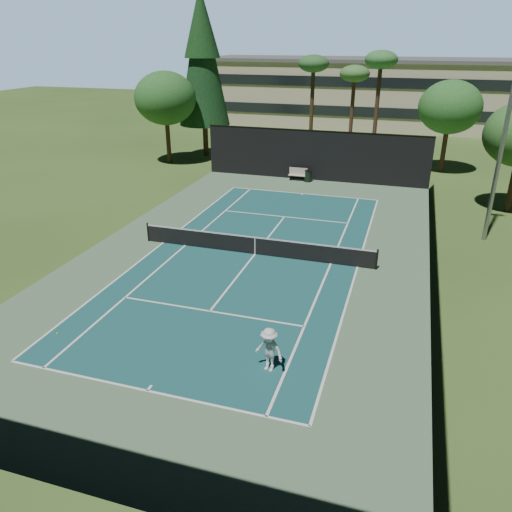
# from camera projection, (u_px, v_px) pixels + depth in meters

# --- Properties ---
(ground) EXTENTS (160.00, 160.00, 0.00)m
(ground) POSITION_uv_depth(u_px,v_px,m) (255.00, 254.00, 26.90)
(ground) COLOR #375620
(ground) RESTS_ON ground
(apron_slab) EXTENTS (18.00, 32.00, 0.01)m
(apron_slab) POSITION_uv_depth(u_px,v_px,m) (255.00, 254.00, 26.89)
(apron_slab) COLOR #50724F
(apron_slab) RESTS_ON ground
(court_surface) EXTENTS (10.97, 23.77, 0.01)m
(court_surface) POSITION_uv_depth(u_px,v_px,m) (255.00, 254.00, 26.89)
(court_surface) COLOR #184E4E
(court_surface) RESTS_ON ground
(court_lines) EXTENTS (11.07, 23.87, 0.01)m
(court_lines) POSITION_uv_depth(u_px,v_px,m) (255.00, 254.00, 26.89)
(court_lines) COLOR white
(court_lines) RESTS_ON ground
(tennis_net) EXTENTS (12.90, 0.10, 1.10)m
(tennis_net) POSITION_uv_depth(u_px,v_px,m) (255.00, 245.00, 26.67)
(tennis_net) COLOR black
(tennis_net) RESTS_ON ground
(fence) EXTENTS (18.04, 32.05, 4.03)m
(fence) POSITION_uv_depth(u_px,v_px,m) (255.00, 219.00, 26.14)
(fence) COLOR black
(fence) RESTS_ON ground
(player) EXTENTS (1.21, 0.89, 1.67)m
(player) POSITION_uv_depth(u_px,v_px,m) (269.00, 350.00, 17.25)
(player) COLOR silver
(player) RESTS_ON ground
(tennis_ball_a) EXTENTS (0.08, 0.08, 0.08)m
(tennis_ball_a) POSITION_uv_depth(u_px,v_px,m) (57.00, 334.00, 19.66)
(tennis_ball_a) COLOR #CEEF36
(tennis_ball_a) RESTS_ON ground
(tennis_ball_b) EXTENTS (0.07, 0.07, 0.07)m
(tennis_ball_b) POSITION_uv_depth(u_px,v_px,m) (215.00, 243.00, 28.32)
(tennis_ball_b) COLOR yellow
(tennis_ball_b) RESTS_ON ground
(tennis_ball_c) EXTENTS (0.08, 0.08, 0.08)m
(tennis_ball_c) POSITION_uv_depth(u_px,v_px,m) (282.00, 244.00, 28.17)
(tennis_ball_c) COLOR #B4CE2E
(tennis_ball_c) RESTS_ON ground
(tennis_ball_d) EXTENTS (0.07, 0.07, 0.07)m
(tennis_ball_d) POSITION_uv_depth(u_px,v_px,m) (166.00, 222.00, 31.43)
(tennis_ball_d) COLOR #BDDD32
(tennis_ball_d) RESTS_ON ground
(park_bench) EXTENTS (1.50, 0.45, 1.02)m
(park_bench) POSITION_uv_depth(u_px,v_px,m) (298.00, 174.00, 40.55)
(park_bench) COLOR beige
(park_bench) RESTS_ON ground
(trash_bin) EXTENTS (0.56, 0.56, 0.95)m
(trash_bin) POSITION_uv_depth(u_px,v_px,m) (308.00, 176.00, 40.16)
(trash_bin) COLOR black
(trash_bin) RESTS_ON ground
(pine_tree) EXTENTS (4.80, 4.80, 15.00)m
(pine_tree) POSITION_uv_depth(u_px,v_px,m) (202.00, 51.00, 45.54)
(pine_tree) COLOR #4D3621
(pine_tree) RESTS_ON ground
(palm_a) EXTENTS (2.80, 2.80, 9.32)m
(palm_a) POSITION_uv_depth(u_px,v_px,m) (313.00, 68.00, 45.10)
(palm_a) COLOR #3F2E1B
(palm_a) RESTS_ON ground
(palm_b) EXTENTS (2.80, 2.80, 8.42)m
(palm_b) POSITION_uv_depth(u_px,v_px,m) (354.00, 77.00, 46.23)
(palm_b) COLOR #47311E
(palm_b) RESTS_ON ground
(palm_c) EXTENTS (2.80, 2.80, 9.77)m
(palm_c) POSITION_uv_depth(u_px,v_px,m) (381.00, 64.00, 42.42)
(palm_c) COLOR #462E1E
(palm_c) RESTS_ON ground
(decid_tree_a) EXTENTS (5.12, 5.12, 7.62)m
(decid_tree_a) POSITION_uv_depth(u_px,v_px,m) (450.00, 107.00, 41.19)
(decid_tree_a) COLOR #4E3021
(decid_tree_a) RESTS_ON ground
(decid_tree_c) EXTENTS (5.44, 5.44, 8.09)m
(decid_tree_c) POSITION_uv_depth(u_px,v_px,m) (165.00, 98.00, 44.12)
(decid_tree_c) COLOR #4A311F
(decid_tree_c) RESTS_ON ground
(campus_building) EXTENTS (40.50, 12.50, 8.30)m
(campus_building) POSITION_uv_depth(u_px,v_px,m) (360.00, 91.00, 65.36)
(campus_building) COLOR beige
(campus_building) RESTS_ON ground
(light_pole) EXTENTS (0.90, 0.25, 12.22)m
(light_pole) POSITION_uv_depth(u_px,v_px,m) (506.00, 126.00, 26.25)
(light_pole) COLOR gray
(light_pole) RESTS_ON ground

